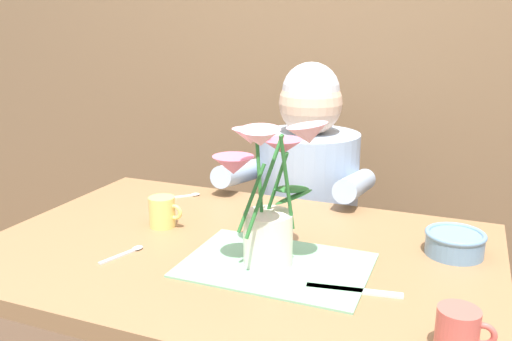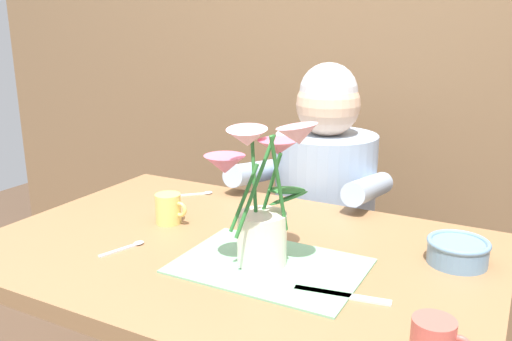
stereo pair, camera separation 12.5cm
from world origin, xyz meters
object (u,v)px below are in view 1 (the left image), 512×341
seated_person (307,228)px  ceramic_mug (458,332)px  tea_cup (163,212)px  ceramic_bowl (455,242)px  flower_vase (268,197)px  dinner_knife (354,291)px

seated_person → ceramic_mug: seated_person is taller
ceramic_mug → tea_cup: bearing=157.4°
ceramic_bowl → tea_cup: size_ratio=1.46×
seated_person → flower_vase: seated_person is taller
ceramic_bowl → ceramic_mug: (0.02, -0.41, 0.01)m
flower_vase → tea_cup: flower_vase is taller
ceramic_mug → tea_cup: same height
flower_vase → seated_person: bearing=99.4°
flower_vase → tea_cup: size_ratio=3.56×
seated_person → ceramic_bowl: seated_person is taller
dinner_knife → ceramic_mug: (0.20, -0.14, 0.04)m
flower_vase → ceramic_bowl: size_ratio=2.43×
ceramic_bowl → flower_vase: bearing=-149.3°
ceramic_bowl → ceramic_mug: 0.41m
flower_vase → ceramic_mug: bearing=-24.9°
ceramic_bowl → tea_cup: (-0.71, -0.10, 0.01)m
flower_vase → ceramic_bowl: 0.46m
flower_vase → tea_cup: 0.38m
seated_person → flower_vase: (0.11, -0.69, 0.34)m
seated_person → ceramic_mug: (0.51, -0.87, 0.22)m
flower_vase → dinner_knife: size_ratio=1.74×
dinner_knife → ceramic_mug: bearing=-44.9°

